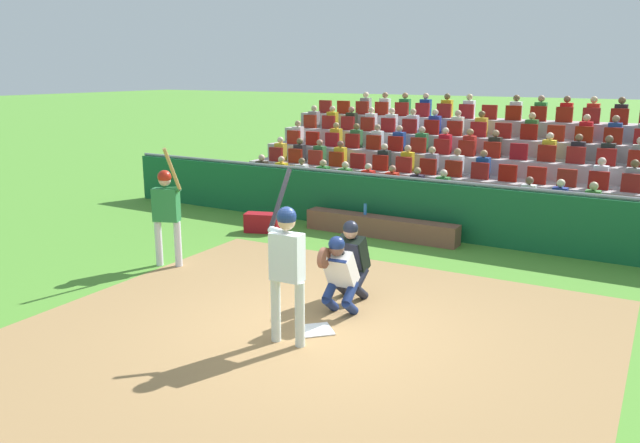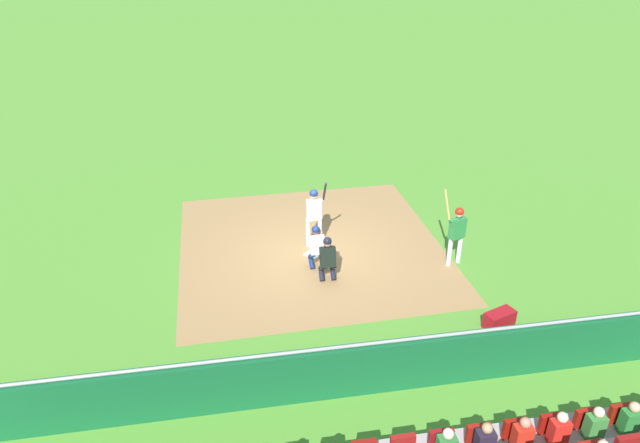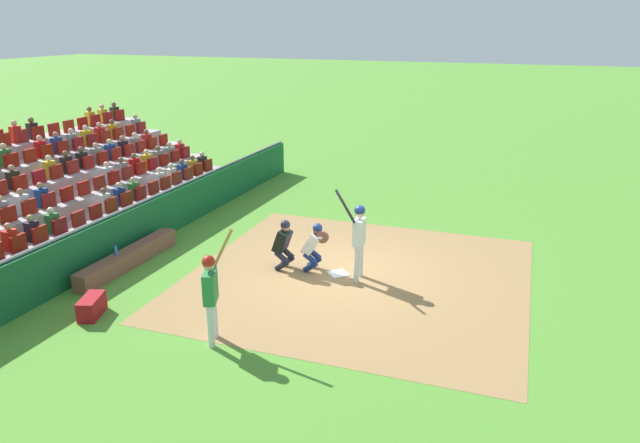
# 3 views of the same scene
# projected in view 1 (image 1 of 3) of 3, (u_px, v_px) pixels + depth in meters

# --- Properties ---
(ground_plane) EXTENTS (160.00, 160.00, 0.00)m
(ground_plane) POSITION_uv_depth(u_px,v_px,m) (316.00, 331.00, 8.78)
(ground_plane) COLOR #4E8C2F
(infield_dirt_patch) EXTENTS (8.01, 8.13, 0.01)m
(infield_dirt_patch) POSITION_uv_depth(u_px,v_px,m) (297.00, 344.00, 8.36)
(infield_dirt_patch) COLOR #997448
(infield_dirt_patch) RESTS_ON ground_plane
(home_plate_marker) EXTENTS (0.62, 0.62, 0.02)m
(home_plate_marker) POSITION_uv_depth(u_px,v_px,m) (316.00, 330.00, 8.78)
(home_plate_marker) COLOR white
(home_plate_marker) RESTS_ON infield_dirt_patch
(batter_at_plate) EXTENTS (0.56, 0.65, 2.27)m
(batter_at_plate) POSITION_uv_depth(u_px,v_px,m) (287.00, 259.00, 8.12)
(batter_at_plate) COLOR silver
(batter_at_plate) RESTS_ON ground_plane
(catcher_crouching) EXTENTS (0.49, 0.73, 1.26)m
(catcher_crouching) POSITION_uv_depth(u_px,v_px,m) (338.00, 271.00, 9.15)
(catcher_crouching) COLOR navy
(catcher_crouching) RESTS_ON ground_plane
(home_plate_umpire) EXTENTS (0.47, 0.47, 1.30)m
(home_plate_umpire) POSITION_uv_depth(u_px,v_px,m) (352.00, 256.00, 9.85)
(home_plate_umpire) COLOR black
(home_plate_umpire) RESTS_ON ground_plane
(dugout_wall) EXTENTS (17.96, 0.24, 1.28)m
(dugout_wall) POSITION_uv_depth(u_px,v_px,m) (453.00, 212.00, 13.35)
(dugout_wall) COLOR #13582F
(dugout_wall) RESTS_ON ground_plane
(dugout_bench) EXTENTS (3.50, 0.40, 0.44)m
(dugout_bench) POSITION_uv_depth(u_px,v_px,m) (380.00, 227.00, 13.69)
(dugout_bench) COLOR brown
(dugout_bench) RESTS_ON ground_plane
(water_bottle_on_bench) EXTENTS (0.07, 0.07, 0.24)m
(water_bottle_on_bench) POSITION_uv_depth(u_px,v_px,m) (365.00, 209.00, 13.83)
(water_bottle_on_bench) COLOR blue
(water_bottle_on_bench) RESTS_ON dugout_bench
(equipment_duffel_bag) EXTENTS (0.84, 0.59, 0.43)m
(equipment_duffel_bag) POSITION_uv_depth(u_px,v_px,m) (262.00, 223.00, 14.09)
(equipment_duffel_bag) COLOR maroon
(equipment_duffel_bag) RESTS_ON ground_plane
(on_deck_batter) EXTENTS (0.64, 0.54, 2.25)m
(on_deck_batter) POSITION_uv_depth(u_px,v_px,m) (167.00, 207.00, 11.43)
(on_deck_batter) COLOR silver
(on_deck_batter) RESTS_ON ground_plane
(bleacher_stand) EXTENTS (14.67, 4.91, 2.84)m
(bleacher_stand) POSITION_uv_depth(u_px,v_px,m) (511.00, 172.00, 17.23)
(bleacher_stand) COLOR #A09596
(bleacher_stand) RESTS_ON ground_plane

